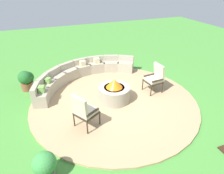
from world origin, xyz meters
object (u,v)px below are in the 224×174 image
(fire_pit, at_px, (114,92))
(lounge_chair_front_right, at_px, (155,77))
(potted_plant_0, at_px, (45,165))
(potted_plant_1, at_px, (29,79))
(curved_stone_bench, at_px, (81,74))
(potted_plant_2, at_px, (25,80))
(lounge_chair_front_left, at_px, (84,110))

(fire_pit, height_order, lounge_chair_front_right, lounge_chair_front_right)
(potted_plant_0, bearing_deg, potted_plant_1, 93.18)
(fire_pit, relative_size, lounge_chair_front_right, 1.02)
(curved_stone_bench, bearing_deg, lounge_chair_front_right, -38.45)
(curved_stone_bench, xyz_separation_m, potted_plant_1, (-1.93, 0.29, -0.00))
(potted_plant_0, xyz_separation_m, potted_plant_2, (-0.33, 4.04, 0.05))
(lounge_chair_front_right, bearing_deg, potted_plant_0, 113.69)
(fire_pit, distance_m, lounge_chair_front_left, 1.58)
(lounge_chair_front_left, distance_m, lounge_chair_front_right, 2.97)
(curved_stone_bench, bearing_deg, lounge_chair_front_left, -101.48)
(fire_pit, distance_m, potted_plant_1, 3.35)
(potted_plant_0, bearing_deg, curved_stone_bench, 66.89)
(lounge_chair_front_left, height_order, potted_plant_2, lounge_chair_front_left)
(lounge_chair_front_left, xyz_separation_m, potted_plant_0, (-1.13, -1.19, -0.26))
(curved_stone_bench, relative_size, lounge_chair_front_left, 4.06)
(fire_pit, xyz_separation_m, potted_plant_0, (-2.37, -2.15, -0.01))
(curved_stone_bench, height_order, potted_plant_1, curved_stone_bench)
(lounge_chair_front_right, bearing_deg, potted_plant_1, 58.09)
(curved_stone_bench, xyz_separation_m, potted_plant_0, (-1.70, -3.97, 0.02))
(potted_plant_2, bearing_deg, fire_pit, -35.06)
(lounge_chair_front_left, height_order, potted_plant_0, lounge_chair_front_left)
(fire_pit, height_order, curved_stone_bench, fire_pit)
(potted_plant_1, height_order, potted_plant_2, potted_plant_2)
(lounge_chair_front_left, bearing_deg, potted_plant_0, -74.78)
(lounge_chair_front_right, bearing_deg, curved_stone_bench, 45.97)
(curved_stone_bench, xyz_separation_m, potted_plant_2, (-2.03, 0.07, 0.07))
(fire_pit, xyz_separation_m, lounge_chair_front_left, (-1.24, -0.96, 0.24))
(potted_plant_0, distance_m, potted_plant_2, 4.05)
(potted_plant_0, bearing_deg, fire_pit, 42.22)
(lounge_chair_front_right, distance_m, potted_plant_2, 4.64)
(potted_plant_1, bearing_deg, lounge_chair_front_right, -26.32)
(potted_plant_0, height_order, potted_plant_1, potted_plant_0)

